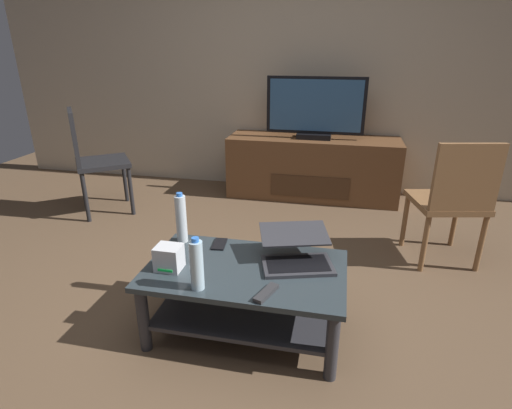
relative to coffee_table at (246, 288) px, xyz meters
name	(u,v)px	position (x,y,z in m)	size (l,w,h in m)	color
ground_plane	(235,316)	(-0.09, 0.09, -0.26)	(7.68, 7.68, 0.00)	brown
back_wall	(295,50)	(-0.09, 2.50, 1.14)	(6.40, 0.12, 2.80)	#B2A38C
coffee_table	(246,288)	(0.00, 0.00, 0.00)	(1.02, 0.60, 0.38)	#2D383D
media_cabinet	(312,168)	(0.16, 2.18, 0.04)	(1.67, 0.51, 0.60)	brown
television	(315,109)	(0.16, 2.16, 0.62)	(0.93, 0.20, 0.58)	black
dining_chair	(453,197)	(1.19, 1.00, 0.23)	(0.52, 0.52, 0.89)	brown
side_chair	(92,156)	(-1.72, 1.33, 0.27)	(0.62, 0.62, 0.94)	black
laptop	(296,252)	(0.24, 0.11, 0.18)	(0.44, 0.44, 0.15)	#333338
router_box	(169,258)	(-0.37, -0.09, 0.18)	(0.13, 0.11, 0.13)	silver
water_bottle_near	(197,265)	(-0.17, -0.23, 0.24)	(0.06, 0.06, 0.26)	silver
water_bottle_far	(181,219)	(-0.43, 0.21, 0.26)	(0.06, 0.06, 0.30)	silver
cell_phone	(219,244)	(-0.20, 0.21, 0.12)	(0.07, 0.14, 0.01)	black
tv_remote	(266,293)	(0.15, -0.21, 0.13)	(0.04, 0.16, 0.02)	#2D2D30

